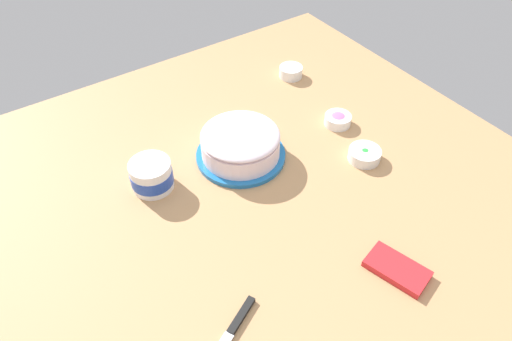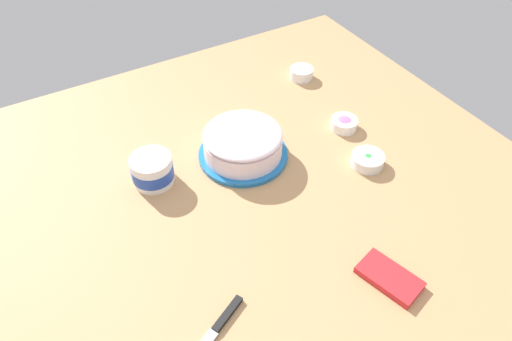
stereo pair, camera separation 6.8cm
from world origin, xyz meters
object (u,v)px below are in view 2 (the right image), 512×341
object	(u,v)px
frosted_cake	(243,144)
spreading_knife	(214,331)
sprinkle_bowl_pink	(344,123)
candy_box_lower	(389,277)
frosting_tub	(152,170)
sprinkle_bowl_blue	(301,73)
sprinkle_bowl_green	(368,160)

from	to	relation	value
frosted_cake	spreading_knife	world-z (taller)	frosted_cake
sprinkle_bowl_pink	candy_box_lower	distance (m)	0.56
frosting_tub	sprinkle_bowl_pink	size ratio (longest dim) A/B	1.39
frosted_cake	sprinkle_bowl_blue	world-z (taller)	frosted_cake
frosting_tub	frosted_cake	bearing A→B (deg)	-97.93
sprinkle_bowl_blue	spreading_knife	bearing A→B (deg)	135.37
frosted_cake	sprinkle_bowl_green	size ratio (longest dim) A/B	2.77
sprinkle_bowl_pink	sprinkle_bowl_blue	bearing A→B (deg)	-8.10
frosting_tub	spreading_knife	size ratio (longest dim) A/B	0.53
frosting_tub	sprinkle_bowl_pink	xyz separation A→B (m)	(-0.08, -0.61, -0.02)
frosting_tub	sprinkle_bowl_blue	xyz separation A→B (m)	(0.22, -0.65, -0.02)
sprinkle_bowl_green	sprinkle_bowl_pink	bearing A→B (deg)	-14.90
candy_box_lower	sprinkle_bowl_pink	bearing A→B (deg)	-43.05
sprinkle_bowl_green	candy_box_lower	size ratio (longest dim) A/B	0.66
spreading_knife	sprinkle_bowl_pink	distance (m)	0.78
spreading_knife	candy_box_lower	world-z (taller)	candy_box_lower
spreading_knife	sprinkle_bowl_blue	size ratio (longest dim) A/B	2.65
frosted_cake	sprinkle_bowl_green	xyz separation A→B (m)	(-0.21, -0.29, -0.03)
sprinkle_bowl_pink	candy_box_lower	bearing A→B (deg)	153.16
frosting_tub	sprinkle_bowl_blue	distance (m)	0.69
frosting_tub	sprinkle_bowl_green	world-z (taller)	frosting_tub
spreading_knife	sprinkle_bowl_green	size ratio (longest dim) A/B	2.31
frosted_cake	sprinkle_bowl_pink	distance (m)	0.34
frosting_tub	sprinkle_bowl_green	xyz separation A→B (m)	(-0.25, -0.56, -0.02)
frosted_cake	candy_box_lower	world-z (taller)	frosted_cake
sprinkle_bowl_pink	candy_box_lower	xyz separation A→B (m)	(-0.50, 0.25, -0.01)
sprinkle_bowl_green	candy_box_lower	world-z (taller)	sprinkle_bowl_green
candy_box_lower	frosting_tub	bearing A→B (deg)	15.13
sprinkle_bowl_pink	candy_box_lower	world-z (taller)	sprinkle_bowl_pink
frosting_tub	sprinkle_bowl_pink	bearing A→B (deg)	-97.57
frosted_cake	spreading_knife	distance (m)	0.56
spreading_knife	sprinkle_bowl_green	xyz separation A→B (m)	(0.24, -0.62, 0.01)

